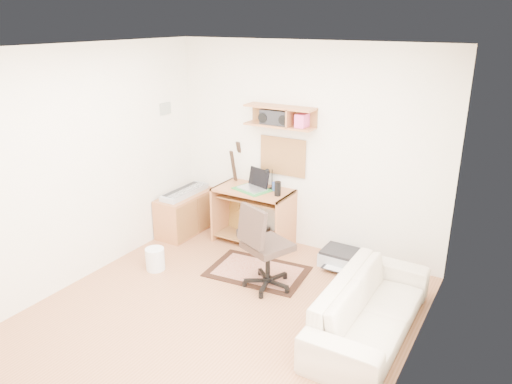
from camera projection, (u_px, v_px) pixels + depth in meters
The scene contains 22 objects.
floor at pixel (216, 320), 4.90m from camera, with size 3.60×4.00×0.01m, color #B07249.
ceiling at pixel (207, 48), 4.02m from camera, with size 3.60×4.00×0.01m, color white.
back_wall at pixel (305, 149), 6.09m from camera, with size 3.60×0.01×2.60m, color white.
left_wall at pixel (76, 168), 5.32m from camera, with size 0.01×4.00×2.60m, color white.
right_wall at pixel (413, 241), 3.60m from camera, with size 0.01×4.00×2.60m, color white.
wall_shelf at pixel (280, 116), 5.99m from camera, with size 0.90×0.25×0.26m, color #BB7242.
cork_board at pixel (283, 156), 6.25m from camera, with size 0.64×0.03×0.49m, color tan.
wall_photo at pixel (165, 109), 6.39m from camera, with size 0.02×0.20×0.15m, color #4C8CBF.
desk at pixel (253, 216), 6.45m from camera, with size 1.00×0.55×0.75m, color #BB7242, non-canonical shape.
laptop at pixel (252, 180), 6.27m from camera, with size 0.34×0.34×0.26m, color silver, non-canonical shape.
speaker at pixel (278, 189), 6.07m from camera, with size 0.08×0.08×0.18m, color black.
desk_lamp at pixel (272, 179), 6.30m from camera, with size 0.09×0.09×0.27m, color black, non-canonical shape.
pencil_cup at pixel (275, 186), 6.26m from camera, with size 0.08×0.08×0.11m, color #3551A1.
boombox at pixel (276, 118), 6.02m from camera, with size 0.38×0.17×0.20m, color black.
rug at pixel (258, 271), 5.80m from camera, with size 1.13×0.75×0.02m, color tan.
task_chair at pixel (268, 246), 5.33m from camera, with size 0.51×0.51×1.00m, color #34261E, non-canonical shape.
cabinet at pixel (186, 213), 6.82m from camera, with size 0.40×0.90×0.55m, color #BB7242.
music_keyboard at pixel (185, 192), 6.72m from camera, with size 0.24×0.78×0.07m, color #B2B5BA.
guitar at pixel (234, 189), 6.66m from camera, with size 0.34×0.21×1.28m, color #A47732, non-canonical shape.
waste_basket at pixel (155, 259), 5.83m from camera, with size 0.22×0.22×0.27m, color white.
printer at pixel (342, 259), 5.94m from camera, with size 0.49×0.38×0.19m, color #A5A8AA.
sofa at pixel (371, 299), 4.59m from camera, with size 1.81×0.53×0.71m, color beige.
Camera 1 is at (2.48, -3.40, 2.85)m, focal length 34.45 mm.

